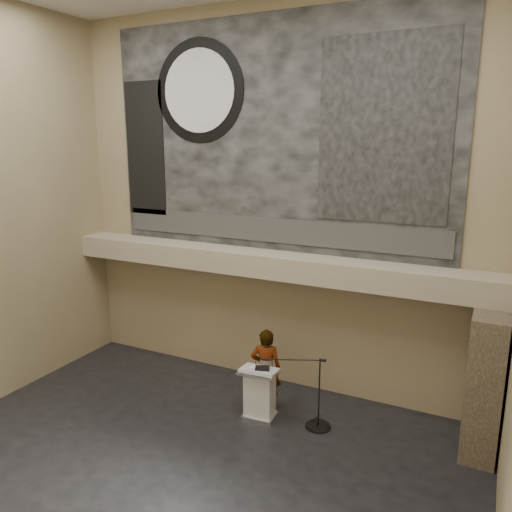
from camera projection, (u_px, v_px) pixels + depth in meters
The scene contains 17 objects.
floor at pixel (174, 474), 8.59m from camera, with size 10.00×10.00×0.00m, color black.
wall_back at pixel (272, 203), 11.12m from camera, with size 10.00×0.02×8.50m, color #867555.
soffit at pixel (264, 263), 11.07m from camera, with size 10.00×0.80×0.50m, color gray.
sprinkler_left at pixel (202, 268), 11.78m from camera, with size 0.04×0.04×0.06m, color #B2893D.
sprinkler_right at pixel (346, 287), 10.27m from camera, with size 0.04×0.04×0.06m, color #B2893D.
banner at pixel (272, 136), 10.77m from camera, with size 8.00×0.05×5.00m, color black.
banner_text_strip at pixel (270, 230), 11.20m from camera, with size 7.76×0.02×0.55m, color #2D2D2D.
banner_clock_rim at pixel (199, 91), 11.28m from camera, with size 2.30×2.30×0.02m, color black.
banner_clock_face at pixel (199, 91), 11.26m from camera, with size 1.84×1.84×0.02m, color silver.
banner_building_print at pixel (383, 130), 9.68m from camera, with size 2.60×0.02×3.60m, color black.
banner_brick_print at pixel (145, 149), 12.26m from camera, with size 1.10×0.02×3.20m, color black.
stone_pier at pixel (485, 382), 9.04m from camera, with size 0.60×1.40×2.70m, color #3F3427.
lectern at pixel (260, 393), 10.24m from camera, with size 0.77×0.58×1.14m.
binder at pixel (262, 368), 10.07m from camera, with size 0.29×0.23×0.04m, color black.
papers at pixel (253, 368), 10.11m from camera, with size 0.22×0.30×0.01m, color white.
speaker_person at pixel (266, 369), 10.54m from camera, with size 0.65×0.43×1.79m, color silver.
mic_stand at pixel (316, 417), 9.98m from camera, with size 1.31×0.73×1.48m.
Camera 1 is at (4.59, -6.11, 5.62)m, focal length 35.00 mm.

